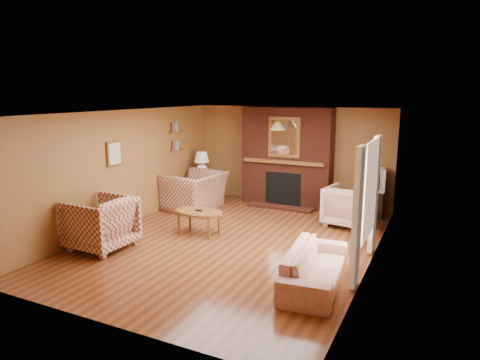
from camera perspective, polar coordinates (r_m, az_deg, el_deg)
The scene contains 20 objects.
floor at distance 8.10m, azimuth -1.10°, elevation -8.22°, with size 6.50×6.50×0.00m, color #4E2510.
ceiling at distance 7.63m, azimuth -1.17°, elevation 8.99°, with size 6.50×6.50×0.00m, color white.
wall_back at distance 10.73m, azimuth 6.76°, elevation 3.27°, with size 6.50×6.50×0.00m, color brown.
wall_front at distance 5.19m, azimuth -17.71°, elevation -6.39°, with size 6.50×6.50×0.00m, color brown.
wall_left at distance 9.17m, azimuth -15.21°, elevation 1.49°, with size 6.50×6.50×0.00m, color brown.
wall_right at distance 7.03m, azimuth 17.36°, elevation -1.66°, with size 6.50×6.50×0.00m, color brown.
fireplace at distance 10.49m, azimuth 6.28°, elevation 2.98°, with size 2.20×0.82×2.40m.
window_right at distance 6.86m, azimuth 16.67°, elevation -2.57°, with size 0.10×1.85×2.00m.
bookshelf at distance 10.56m, azimuth -8.35°, elevation 5.63°, with size 0.09×0.55×0.71m.
botanical_print at distance 8.87m, azimuth -16.43°, elevation 3.38°, with size 0.05×0.40×0.50m.
pendant_light at distance 9.75m, azimuth 5.02°, elevation 7.19°, with size 0.36×0.36×0.48m.
plaid_loveseat at distance 10.28m, azimuth -6.03°, elevation -1.44°, with size 1.34×1.17×0.87m, color maroon.
plaid_armchair at distance 8.03m, azimuth -18.11°, elevation -5.48°, with size 1.00×1.03×0.94m, color maroon.
floral_sofa at distance 6.43m, azimuth 9.97°, elevation -11.27°, with size 1.85×0.72×0.54m, color beige.
floral_armchair at distance 9.21m, azimuth 14.34°, elevation -3.39°, with size 0.90×0.92×0.84m, color beige.
coffee_table at distance 8.43m, azimuth -5.51°, elevation -4.47°, with size 1.01×0.63×0.49m.
side_table at distance 11.05m, azimuth -5.08°, elevation -1.09°, with size 0.48×0.48×0.64m, color brown.
table_lamp at distance 10.93m, azimuth -5.14°, elevation 2.34°, with size 0.38×0.38×0.63m.
tv_stand at distance 10.00m, azimuth 16.95°, elevation -3.01°, with size 0.57×0.51×0.62m, color black.
crt_tv at distance 9.87m, azimuth 17.14°, elevation 0.14°, with size 0.64×0.63×0.51m.
Camera 1 is at (3.45, -6.79, 2.76)m, focal length 32.00 mm.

